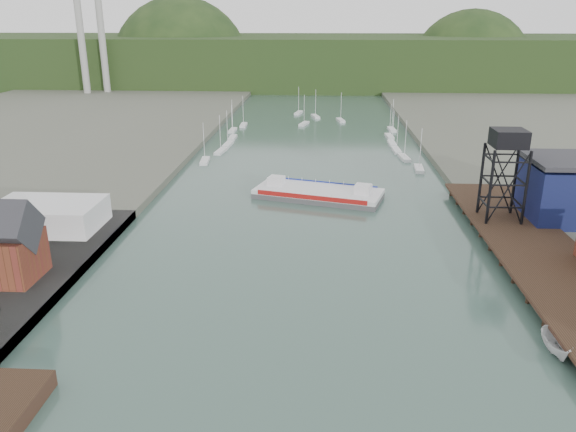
# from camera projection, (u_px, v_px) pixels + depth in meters

# --- Properties ---
(east_pier) EXTENTS (14.00, 70.00, 2.45)m
(east_pier) POSITION_uv_depth(u_px,v_px,m) (535.00, 248.00, 88.31)
(east_pier) COLOR black
(east_pier) RESTS_ON ground
(white_shed) EXTENTS (18.00, 12.00, 4.50)m
(white_shed) POSITION_uv_depth(u_px,v_px,m) (48.00, 215.00, 96.87)
(white_shed) COLOR silver
(white_shed) RESTS_ON west_quay
(lift_tower) EXTENTS (6.50, 6.50, 16.00)m
(lift_tower) POSITION_uv_depth(u_px,v_px,m) (508.00, 144.00, 96.05)
(lift_tower) COLOR black
(lift_tower) RESTS_ON east_pier
(marina_sailboats) EXTENTS (57.71, 92.65, 0.90)m
(marina_sailboats) POSITION_uv_depth(u_px,v_px,m) (312.00, 136.00, 178.81)
(marina_sailboats) COLOR silver
(marina_sailboats) RESTS_ON ground
(smokestacks) EXTENTS (11.20, 8.20, 60.00)m
(smokestacks) POSITION_uv_depth(u_px,v_px,m) (91.00, 31.00, 263.25)
(smokestacks) COLOR #9D9D98
(smokestacks) RESTS_ON ground
(distant_hills) EXTENTS (500.00, 120.00, 80.00)m
(distant_hills) POSITION_uv_depth(u_px,v_px,m) (311.00, 64.00, 328.90)
(distant_hills) COLOR black
(distant_hills) RESTS_ON ground
(chain_ferry) EXTENTS (28.22, 17.35, 3.79)m
(chain_ferry) POSITION_uv_depth(u_px,v_px,m) (318.00, 193.00, 118.47)
(chain_ferry) COLOR #4B4B4D
(chain_ferry) RESTS_ON ground
(motorboat) EXTENTS (2.33, 6.10, 2.35)m
(motorboat) POSITION_uv_depth(u_px,v_px,m) (556.00, 345.00, 63.35)
(motorboat) COLOR silver
(motorboat) RESTS_ON ground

